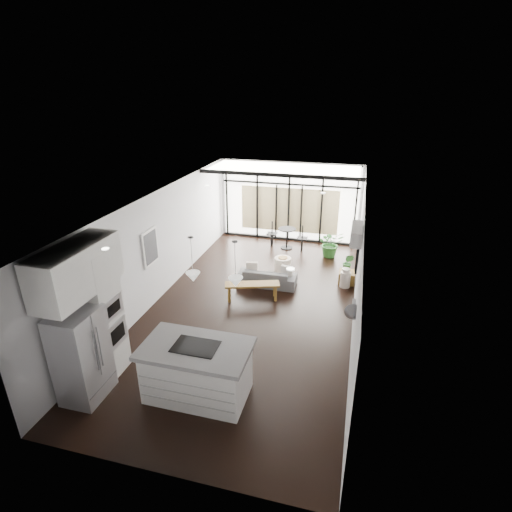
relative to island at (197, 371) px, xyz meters
The scene contains 27 objects.
floor 3.38m from the island, 87.77° to the left, with size 5.00×10.00×0.00m, color black.
ceiling 4.05m from the island, 87.77° to the left, with size 5.00×10.00×0.00m, color silver.
wall_left 4.19m from the island, 125.35° to the left, with size 0.02×10.00×2.80m, color #BCBCBE.
wall_right 4.34m from the island, 51.79° to the left, with size 0.02×10.00×2.80m, color #BCBCBE.
wall_back 8.39m from the island, 89.11° to the left, with size 5.00×0.02×2.80m, color #BCBCBE.
wall_front 1.88m from the island, 85.52° to the right, with size 5.00×0.02×2.80m, color #BCBCBE.
glazing 8.27m from the island, 89.09° to the left, with size 5.00×0.20×2.80m, color black.
skylight 7.68m from the island, 88.99° to the left, with size 4.70×1.90×0.06m, color silver.
neighbour_building 8.31m from the island, 89.10° to the left, with size 3.50×0.02×1.60m, color #D3BD87.
island is the anchor object (origin of this frame).
cooktop 0.53m from the island, ahead, with size 0.78×0.52×0.01m, color black.
fridge 2.03m from the island, 165.27° to the right, with size 0.67×0.83×1.72m, color #A9A8AE.
appliance_column 2.15m from the island, behind, with size 0.66×0.69×2.55m, color white.
upper_cabinets 2.71m from the island, behind, with size 0.62×1.75×0.86m, color white.
pendant_left 1.67m from the island, 111.33° to the left, with size 0.26×0.26×0.18m, color silver.
pendant_right 1.73m from the island, 52.53° to the left, with size 0.26×0.26×0.18m, color silver.
sofa 4.56m from the island, 87.34° to the left, with size 1.65×0.48×0.64m, color #515254.
console_bench 3.66m from the island, 89.60° to the left, with size 1.41×0.35×0.45m, color brown.
pouf 5.63m from the island, 85.36° to the left, with size 0.51×0.51×0.41m, color beige.
crate 5.77m from the island, 65.61° to the left, with size 0.45×0.45×0.34m, color brown.
plant_tall 7.27m from the island, 75.98° to the left, with size 0.81×0.91×0.71m, color #255C23.
plant_crate 5.76m from the island, 65.61° to the left, with size 0.30×0.55×0.24m, color #255C23.
milk_can 5.51m from the island, 64.76° to the left, with size 0.28×0.28×0.56m, color beige.
bistro_set 7.41m from the island, 88.13° to the left, with size 1.43×0.57×0.68m, color black.
tv 5.12m from the island, 59.18° to the left, with size 0.05×1.10×0.65m, color black.
ac_unit 4.06m from the island, 45.36° to the left, with size 0.22×0.90×0.30m, color silver.
framed_art 3.82m from the island, 129.47° to the left, with size 0.04×0.70×0.90m, color black.
Camera 1 is at (2.32, -8.60, 5.20)m, focal length 28.00 mm.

